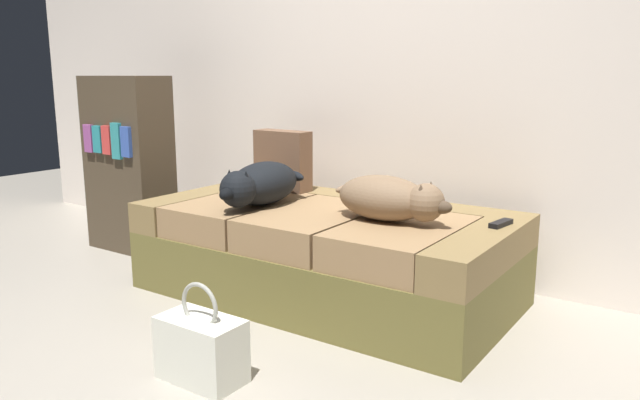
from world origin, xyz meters
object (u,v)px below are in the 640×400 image
handbag (201,348)px  dog_tan (390,198)px  bookshelf (129,164)px  couch (326,252)px  throw_pillow (283,160)px  tv_remote (501,223)px  dog_dark (260,184)px

handbag → dog_tan: bearing=73.6°
bookshelf → handbag: bearing=-31.8°
couch → throw_pillow: throw_pillow is taller
dog_tan → throw_pillow: bearing=159.0°
handbag → tv_remote: bearing=57.3°
throw_pillow → handbag: (0.60, -1.27, -0.50)m
dog_dark → bookshelf: bookshelf is taller
tv_remote → bookshelf: (-2.35, -0.12, 0.08)m
throw_pillow → bookshelf: bearing=-166.1°
dog_tan → tv_remote: bearing=23.4°
handbag → bookshelf: (-1.63, 1.01, 0.43)m
dog_tan → throw_pillow: 0.93m
couch → handbag: bearing=-83.4°
dog_tan → bookshelf: bookshelf is taller
throw_pillow → dog_dark: bearing=-67.6°
dog_tan → handbag: (-0.28, -0.93, -0.43)m
dog_dark → throw_pillow: throw_pillow is taller
handbag → bookshelf: size_ratio=0.34×
tv_remote → throw_pillow: (-1.32, 0.14, 0.16)m
dog_tan → tv_remote: size_ratio=4.06×
dog_dark → tv_remote: (1.15, 0.26, -0.10)m
dog_tan → handbag: bearing=-106.4°
bookshelf → dog_tan: bearing=-2.3°
dog_tan → handbag: dog_tan is taller
couch → throw_pillow: size_ratio=5.40×
dog_dark → throw_pillow: 0.44m
tv_remote → throw_pillow: size_ratio=0.44×
dog_dark → tv_remote: 1.19m
dog_dark → throw_pillow: (-0.17, 0.40, 0.06)m
dog_tan → bookshelf: 1.91m
handbag → bookshelf: bookshelf is taller
handbag → dog_dark: bearing=116.4°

